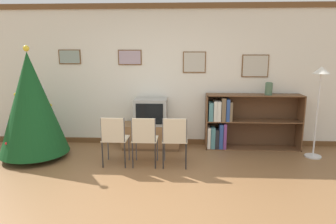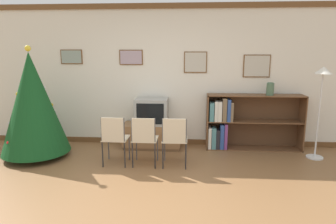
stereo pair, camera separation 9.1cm
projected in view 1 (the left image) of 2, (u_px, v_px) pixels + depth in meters
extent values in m
plane|color=brown|center=(144.00, 203.00, 3.69)|extent=(24.00, 24.00, 0.00)
cube|color=silver|center=(160.00, 76.00, 5.82)|extent=(8.33, 0.08, 2.70)
cube|color=brown|center=(159.00, 6.00, 5.50)|extent=(8.33, 0.03, 0.10)
cube|color=brown|center=(160.00, 141.00, 6.03)|extent=(8.33, 0.03, 0.10)
cube|color=brown|center=(70.00, 57.00, 5.78)|extent=(0.43, 0.02, 0.28)
cube|color=gray|center=(70.00, 57.00, 5.77)|extent=(0.39, 0.01, 0.24)
cube|color=brown|center=(130.00, 57.00, 5.72)|extent=(0.45, 0.02, 0.29)
cube|color=#A893A3|center=(130.00, 57.00, 5.71)|extent=(0.42, 0.01, 0.25)
cube|color=brown|center=(194.00, 62.00, 5.68)|extent=(0.43, 0.02, 0.40)
cube|color=#BCB7A8|center=(194.00, 62.00, 5.66)|extent=(0.40, 0.01, 0.36)
cube|color=brown|center=(255.00, 66.00, 5.63)|extent=(0.50, 0.02, 0.42)
cube|color=#BCB7A8|center=(255.00, 66.00, 5.62)|extent=(0.46, 0.01, 0.39)
cylinder|color=maroon|center=(36.00, 155.00, 5.25)|extent=(0.36, 0.36, 0.10)
cone|color=#14471E|center=(31.00, 103.00, 5.06)|extent=(1.15, 1.15, 1.73)
sphere|color=yellow|center=(26.00, 48.00, 4.88)|extent=(0.10, 0.10, 0.10)
sphere|color=gold|center=(50.00, 105.00, 5.23)|extent=(0.06, 0.06, 0.06)
sphere|color=silver|center=(43.00, 88.00, 5.11)|extent=(0.05, 0.05, 0.05)
sphere|color=silver|center=(53.00, 112.00, 5.29)|extent=(0.04, 0.04, 0.04)
sphere|color=red|center=(7.00, 143.00, 4.81)|extent=(0.05, 0.05, 0.05)
sphere|color=#1E4CB2|center=(57.00, 123.00, 5.44)|extent=(0.05, 0.05, 0.05)
sphere|color=silver|center=(8.00, 124.00, 5.04)|extent=(0.06, 0.06, 0.06)
sphere|color=silver|center=(7.00, 135.00, 5.16)|extent=(0.06, 0.06, 0.06)
sphere|color=gold|center=(16.00, 94.00, 4.99)|extent=(0.06, 0.06, 0.06)
cube|color=brown|center=(151.00, 146.00, 5.79)|extent=(1.05, 0.46, 0.05)
cube|color=olive|center=(151.00, 135.00, 5.74)|extent=(1.09, 0.48, 0.42)
cube|color=#9E9E99|center=(151.00, 111.00, 5.65)|extent=(0.61, 0.46, 0.49)
cube|color=black|center=(149.00, 114.00, 5.42)|extent=(0.50, 0.01, 0.38)
cube|color=beige|center=(116.00, 139.00, 4.88)|extent=(0.40, 0.40, 0.02)
cube|color=beige|center=(113.00, 130.00, 4.65)|extent=(0.35, 0.02, 0.38)
cylinder|color=#4C4C51|center=(108.00, 148.00, 5.11)|extent=(0.02, 0.02, 0.42)
cylinder|color=#4C4C51|center=(129.00, 148.00, 5.09)|extent=(0.02, 0.02, 0.42)
cylinder|color=#4C4C51|center=(103.00, 155.00, 4.76)|extent=(0.02, 0.02, 0.42)
cylinder|color=#4C4C51|center=(125.00, 155.00, 4.74)|extent=(0.02, 0.02, 0.42)
cylinder|color=#4C4C51|center=(102.00, 143.00, 4.72)|extent=(0.02, 0.02, 0.82)
cylinder|color=#4C4C51|center=(125.00, 143.00, 4.70)|extent=(0.02, 0.02, 0.82)
cube|color=beige|center=(145.00, 139.00, 4.86)|extent=(0.40, 0.40, 0.02)
cube|color=beige|center=(143.00, 130.00, 4.63)|extent=(0.35, 0.02, 0.38)
cylinder|color=#4C4C51|center=(136.00, 148.00, 5.09)|extent=(0.02, 0.02, 0.42)
cylinder|color=#4C4C51|center=(157.00, 149.00, 5.07)|extent=(0.02, 0.02, 0.42)
cylinder|color=#4C4C51|center=(133.00, 155.00, 4.74)|extent=(0.02, 0.02, 0.42)
cylinder|color=#4C4C51|center=(155.00, 156.00, 4.72)|extent=(0.02, 0.02, 0.42)
cylinder|color=#4C4C51|center=(132.00, 144.00, 4.70)|extent=(0.02, 0.02, 0.82)
cylinder|color=#4C4C51|center=(155.00, 144.00, 4.68)|extent=(0.02, 0.02, 0.82)
cube|color=beige|center=(175.00, 139.00, 4.83)|extent=(0.40, 0.40, 0.02)
cube|color=beige|center=(175.00, 131.00, 4.60)|extent=(0.35, 0.02, 0.38)
cylinder|color=#4C4C51|center=(165.00, 149.00, 5.06)|extent=(0.02, 0.02, 0.42)
cylinder|color=#4C4C51|center=(186.00, 149.00, 5.04)|extent=(0.02, 0.02, 0.42)
cylinder|color=#4C4C51|center=(163.00, 156.00, 4.71)|extent=(0.02, 0.02, 0.42)
cylinder|color=#4C4C51|center=(186.00, 156.00, 4.69)|extent=(0.02, 0.02, 0.42)
cylinder|color=#4C4C51|center=(163.00, 144.00, 4.67)|extent=(0.02, 0.02, 0.82)
cylinder|color=#4C4C51|center=(186.00, 144.00, 4.65)|extent=(0.02, 0.02, 0.82)
cube|color=brown|center=(206.00, 121.00, 5.70)|extent=(0.02, 0.36, 1.04)
cube|color=brown|center=(300.00, 122.00, 5.61)|extent=(0.02, 0.36, 1.04)
cube|color=brown|center=(254.00, 95.00, 5.55)|extent=(1.77, 0.36, 0.02)
cube|color=brown|center=(251.00, 147.00, 5.76)|extent=(1.77, 0.36, 0.02)
cube|color=brown|center=(253.00, 121.00, 5.65)|extent=(1.73, 0.36, 0.02)
cube|color=brown|center=(251.00, 120.00, 5.83)|extent=(1.77, 0.01, 1.04)
cube|color=silver|center=(209.00, 137.00, 5.74)|extent=(0.06, 0.30, 0.40)
cube|color=teal|center=(213.00, 137.00, 5.69)|extent=(0.08, 0.21, 0.40)
cube|color=#232328|center=(217.00, 138.00, 5.69)|extent=(0.07, 0.22, 0.36)
cube|color=#2D4C93|center=(221.00, 136.00, 5.67)|extent=(0.07, 0.20, 0.47)
cube|color=#7A3D7F|center=(224.00, 135.00, 5.71)|extent=(0.05, 0.29, 0.48)
cube|color=teal|center=(211.00, 111.00, 5.60)|extent=(0.08, 0.23, 0.35)
cube|color=silver|center=(215.00, 111.00, 5.61)|extent=(0.06, 0.26, 0.37)
cube|color=silver|center=(218.00, 111.00, 5.60)|extent=(0.07, 0.26, 0.37)
cube|color=#756047|center=(223.00, 109.00, 5.57)|extent=(0.08, 0.21, 0.44)
cube|color=#2D4C93|center=(227.00, 109.00, 5.61)|extent=(0.06, 0.30, 0.41)
cube|color=#756047|center=(231.00, 111.00, 5.57)|extent=(0.05, 0.21, 0.36)
cylinder|color=#47664C|center=(269.00, 89.00, 5.48)|extent=(0.13, 0.13, 0.22)
torus|color=#47664C|center=(269.00, 83.00, 5.46)|extent=(0.12, 0.12, 0.02)
cylinder|color=silver|center=(313.00, 156.00, 5.28)|extent=(0.28, 0.28, 0.03)
cylinder|color=silver|center=(317.00, 116.00, 5.13)|extent=(0.03, 0.03, 1.44)
cone|color=white|center=(322.00, 70.00, 4.97)|extent=(0.28, 0.28, 0.12)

